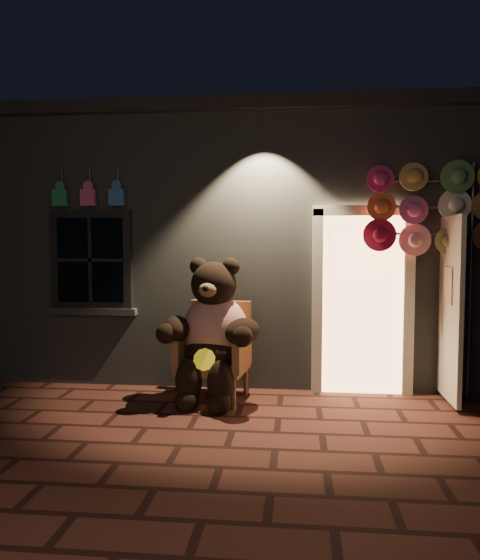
# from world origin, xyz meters

# --- Properties ---
(ground) EXTENTS (60.00, 60.00, 0.00)m
(ground) POSITION_xyz_m (0.00, 0.00, 0.00)
(ground) COLOR #542720
(ground) RESTS_ON ground
(shop_building) EXTENTS (7.30, 5.95, 3.51)m
(shop_building) POSITION_xyz_m (0.00, 3.99, 1.74)
(shop_building) COLOR slate
(shop_building) RESTS_ON ground
(wicker_armchair) EXTENTS (0.83, 0.77, 1.09)m
(wicker_armchair) POSITION_xyz_m (-0.32, 1.05, 0.54)
(wicker_armchair) COLOR olive
(wicker_armchair) RESTS_ON ground
(teddy_bear) EXTENTS (1.18, 0.98, 1.63)m
(teddy_bear) POSITION_xyz_m (-0.33, 0.91, 0.78)
(teddy_bear) COLOR red
(teddy_bear) RESTS_ON ground
(hat_rack) EXTENTS (1.51, 0.22, 2.67)m
(hat_rack) POSITION_xyz_m (2.10, 1.28, 2.13)
(hat_rack) COLOR #59595E
(hat_rack) RESTS_ON ground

